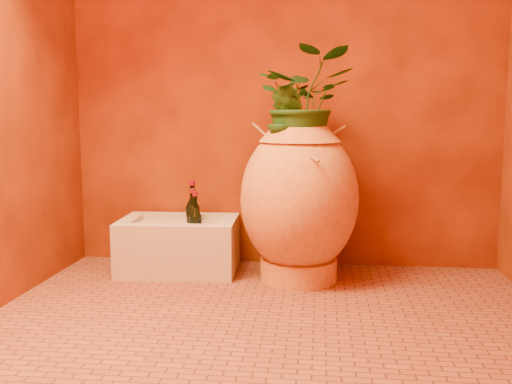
# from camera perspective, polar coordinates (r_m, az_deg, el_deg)

# --- Properties ---
(floor) EXTENTS (2.50, 2.50, 0.00)m
(floor) POSITION_cam_1_polar(r_m,az_deg,el_deg) (2.54, 1.05, -12.84)
(floor) COLOR brown
(floor) RESTS_ON ground
(wall_back) EXTENTS (2.50, 0.02, 2.50)m
(wall_back) POSITION_cam_1_polar(r_m,az_deg,el_deg) (3.39, 2.77, 13.81)
(wall_back) COLOR #4E1904
(wall_back) RESTS_ON ground
(amphora) EXTENTS (0.79, 0.79, 0.90)m
(amphora) POSITION_cam_1_polar(r_m,az_deg,el_deg) (3.05, 4.34, -0.60)
(amphora) COLOR #D98D3D
(amphora) RESTS_ON floor
(stone_basin) EXTENTS (0.67, 0.47, 0.30)m
(stone_basin) POSITION_cam_1_polar(r_m,az_deg,el_deg) (3.30, -7.71, -5.37)
(stone_basin) COLOR beige
(stone_basin) RESTS_ON floor
(wine_bottle_a) EXTENTS (0.08, 0.08, 0.31)m
(wine_bottle_a) POSITION_cam_1_polar(r_m,az_deg,el_deg) (3.16, -6.08, -3.52)
(wine_bottle_a) COLOR black
(wine_bottle_a) RESTS_ON stone_basin
(wine_bottle_b) EXTENTS (0.09, 0.09, 0.35)m
(wine_bottle_b) POSITION_cam_1_polar(r_m,az_deg,el_deg) (3.31, -6.35, -2.72)
(wine_bottle_b) COLOR black
(wine_bottle_b) RESTS_ON stone_basin
(wine_bottle_c) EXTENTS (0.08, 0.08, 0.32)m
(wine_bottle_c) POSITION_cam_1_polar(r_m,az_deg,el_deg) (3.20, -6.30, -3.31)
(wine_bottle_c) COLOR black
(wine_bottle_c) RESTS_ON stone_basin
(wall_tap) EXTENTS (0.07, 0.16, 0.17)m
(wall_tap) POSITION_cam_1_polar(r_m,az_deg,el_deg) (3.28, 6.95, 4.61)
(wall_tap) COLOR #B27129
(wall_tap) RESTS_ON wall_back
(plant_main) EXTENTS (0.54, 0.49, 0.55)m
(plant_main) POSITION_cam_1_polar(r_m,az_deg,el_deg) (3.03, 4.85, 8.99)
(plant_main) COLOR #174218
(plant_main) RESTS_ON amphora
(plant_side) EXTENTS (0.24, 0.24, 0.34)m
(plant_side) POSITION_cam_1_polar(r_m,az_deg,el_deg) (2.94, 2.94, 7.21)
(plant_side) COLOR #174218
(plant_side) RESTS_ON amphora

